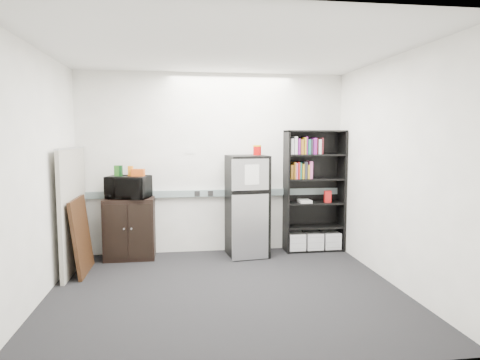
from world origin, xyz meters
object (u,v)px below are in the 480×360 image
Objects in this scene: refrigerator at (247,206)px; bookshelf at (314,192)px; cabinet at (130,228)px; microwave at (128,187)px; cubicle_partition at (73,209)px.

bookshelf is at bearing 1.01° from refrigerator.
refrigerator is (1.70, -0.08, 0.30)m from cabinet.
bookshelf is at bearing 18.67° from microwave.
bookshelf reaches higher than microwave.
cubicle_partition is at bearing -171.94° from bookshelf.
cabinet is 1.54× the size of microwave.
cubicle_partition is at bearing -131.77° from microwave.
bookshelf reaches higher than refrigerator.
cabinet is 0.60m from microwave.
cubicle_partition is at bearing -147.79° from cabinet.
cabinet is 1.73m from refrigerator.
microwave is 1.73m from refrigerator.
cubicle_partition reaches higher than refrigerator.
refrigerator is (2.37, 0.34, -0.07)m from cubicle_partition.
cabinet is at bearing -178.66° from bookshelf.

